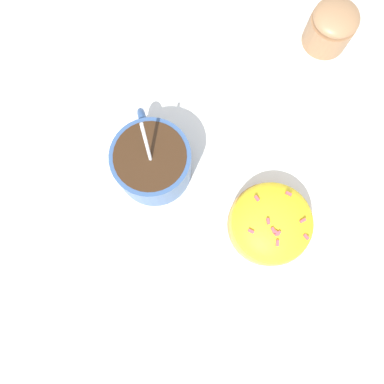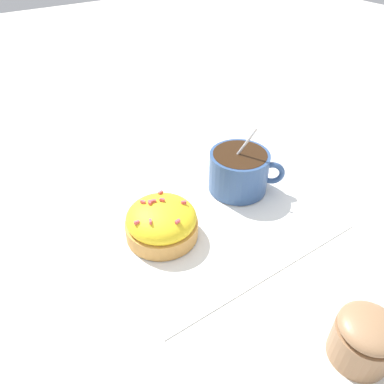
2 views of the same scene
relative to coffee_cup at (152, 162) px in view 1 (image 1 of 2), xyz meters
The scene contains 5 objects.
ground_plane 0.09m from the coffee_cup, ahead, with size 3.00×3.00×0.00m, color silver.
paper_napkin 0.09m from the coffee_cup, ahead, with size 0.32×0.31×0.00m.
coffee_cup is the anchor object (origin of this frame).
frosted_pastry 0.16m from the coffee_cup, ahead, with size 0.10×0.10×0.06m.
sugar_bowl 0.30m from the coffee_cup, 75.06° to the left, with size 0.06×0.06×0.06m.
Camera 1 is at (0.03, -0.09, 0.48)m, focal length 35.00 mm.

